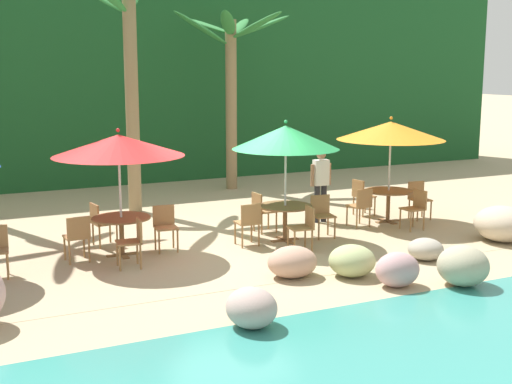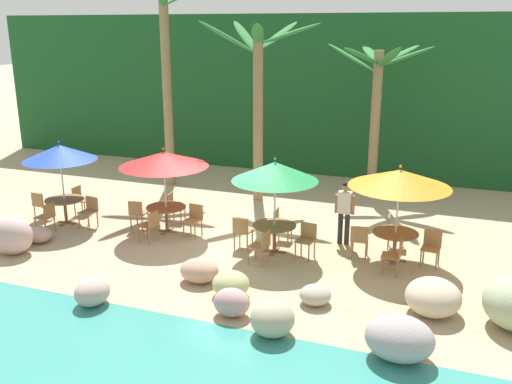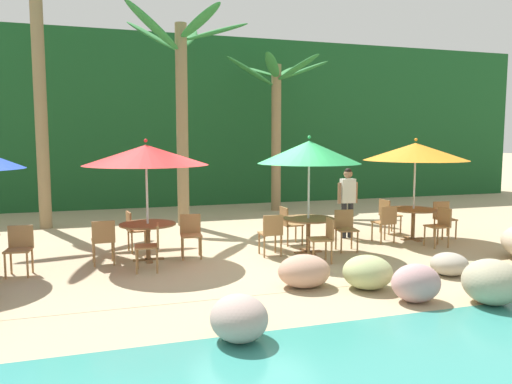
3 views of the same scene
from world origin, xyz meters
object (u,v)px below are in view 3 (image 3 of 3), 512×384
at_px(umbrella_green, 309,152).
at_px(chair_green_inland, 288,223).
at_px(umbrella_orange, 416,152).
at_px(dining_table_orange, 413,214).
at_px(chair_red_seaward, 191,232).
at_px(palm_tree_nearest, 38,46).
at_px(dining_table_red, 148,230).
at_px(chair_blue_seaward, 20,246).
at_px(palm_tree_third, 277,105).
at_px(chair_red_right, 152,244).
at_px(chair_green_right, 325,236).
at_px(palm_tree_second, 182,85).
at_px(chair_green_left, 271,232).
at_px(chair_red_inland, 134,228).
at_px(umbrella_red, 146,155).
at_px(chair_green_seaward, 345,227).
at_px(chair_orange_right, 440,224).
at_px(chair_red_left, 103,239).
at_px(chair_orange_inland, 388,214).
at_px(chair_orange_left, 386,221).
at_px(chair_orange_seaward, 443,217).
at_px(dining_table_green, 308,224).
at_px(waiter_in_white, 348,198).

height_order(umbrella_green, chair_green_inland, umbrella_green).
bearing_deg(umbrella_orange, dining_table_orange, 90.00).
relative_size(chair_red_seaward, palm_tree_nearest, 0.12).
xyz_separation_m(dining_table_red, umbrella_orange, (6.22, 0.16, 1.48)).
xyz_separation_m(chair_blue_seaward, palm_tree_third, (7.03, 6.10, 2.97)).
height_order(chair_red_right, chair_green_right, same).
bearing_deg(palm_tree_second, palm_tree_third, 29.08).
bearing_deg(chair_green_left, chair_red_inland, 154.62).
relative_size(umbrella_red, chair_green_seaward, 2.79).
bearing_deg(chair_orange_right, dining_table_red, 173.75).
xyz_separation_m(chair_red_inland, chair_red_left, (-0.63, -0.97, 0.00)).
relative_size(chair_orange_inland, chair_orange_left, 1.00).
xyz_separation_m(chair_blue_seaward, chair_orange_seaward, (9.33, 0.55, 0.00)).
distance_m(dining_table_green, chair_orange_inland, 3.08).
relative_size(dining_table_green, waiter_in_white, 0.65).
distance_m(chair_green_seaward, chair_green_inland, 1.31).
bearing_deg(dining_table_orange, chair_red_seaward, -178.44).
distance_m(dining_table_orange, chair_orange_left, 0.86).
distance_m(dining_table_green, chair_green_left, 0.86).
height_order(umbrella_red, umbrella_green, umbrella_green).
height_order(umbrella_green, chair_orange_inland, umbrella_green).
height_order(chair_red_seaward, chair_orange_inland, same).
bearing_deg(chair_orange_right, chair_orange_left, 143.62).
bearing_deg(umbrella_orange, dining_table_red, -178.56).
bearing_deg(chair_green_right, chair_red_left, 165.43).
xyz_separation_m(chair_green_right, chair_orange_inland, (2.80, 2.20, 0.00)).
height_order(chair_red_inland, chair_orange_seaward, same).
height_order(chair_red_left, chair_green_seaward, same).
xyz_separation_m(umbrella_orange, palm_tree_nearest, (-8.50, 4.30, 2.69)).
bearing_deg(chair_red_right, chair_green_seaward, 6.56).
distance_m(chair_red_left, chair_green_right, 4.24).
distance_m(chair_green_left, chair_orange_inland, 3.89).
relative_size(dining_table_green, dining_table_orange, 1.00).
bearing_deg(dining_table_orange, umbrella_orange, -90.00).
bearing_deg(chair_orange_inland, chair_green_right, -141.85).
bearing_deg(chair_orange_inland, palm_tree_nearest, 157.45).
bearing_deg(dining_table_orange, chair_orange_right, -82.83).
bearing_deg(chair_red_right, umbrella_green, 8.74).
xyz_separation_m(chair_red_seaward, chair_orange_left, (4.52, -0.00, 0.00)).
bearing_deg(umbrella_red, chair_orange_inland, 9.34).
bearing_deg(umbrella_green, chair_red_right, -171.26).
bearing_deg(chair_red_right, chair_orange_left, 9.09).
xyz_separation_m(chair_red_seaward, palm_tree_nearest, (-3.14, 4.45, 4.27)).
bearing_deg(chair_green_right, chair_green_left, 136.68).
bearing_deg(chair_red_left, chair_green_seaward, -2.76).
distance_m(chair_orange_right, palm_tree_second, 7.49).
height_order(chair_green_left, waiter_in_white, waiter_in_white).
relative_size(chair_red_right, chair_orange_inland, 1.00).
xyz_separation_m(dining_table_green, palm_tree_nearest, (-5.57, 4.81, 4.17)).
bearing_deg(dining_table_green, chair_red_left, 177.07).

